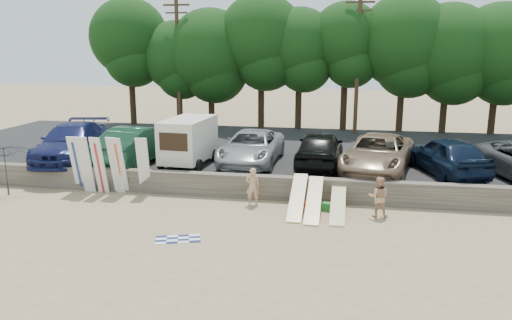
# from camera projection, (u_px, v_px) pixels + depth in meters

# --- Properties ---
(ground) EXTENTS (120.00, 120.00, 0.00)m
(ground) POSITION_uv_depth(u_px,v_px,m) (301.00, 225.00, 17.99)
(ground) COLOR tan
(ground) RESTS_ON ground
(seawall) EXTENTS (44.00, 0.50, 1.00)m
(seawall) POSITION_uv_depth(u_px,v_px,m) (308.00, 189.00, 20.75)
(seawall) COLOR #6B6356
(seawall) RESTS_ON ground
(parking_lot) EXTENTS (44.00, 14.50, 0.70)m
(parking_lot) POSITION_uv_depth(u_px,v_px,m) (319.00, 155.00, 27.98)
(parking_lot) COLOR #282828
(parking_lot) RESTS_ON ground
(treeline) EXTENTS (33.20, 6.16, 9.18)m
(treeline) POSITION_uv_depth(u_px,v_px,m) (326.00, 46.00, 33.44)
(treeline) COLOR #382616
(treeline) RESTS_ON parking_lot
(utility_poles) EXTENTS (25.80, 0.26, 9.00)m
(utility_poles) POSITION_uv_depth(u_px,v_px,m) (358.00, 61.00, 31.77)
(utility_poles) COLOR #473321
(utility_poles) RESTS_ON parking_lot
(box_trailer) EXTENTS (2.23, 3.69, 2.27)m
(box_trailer) POSITION_uv_depth(u_px,v_px,m) (188.00, 139.00, 23.86)
(box_trailer) COLOR silver
(box_trailer) RESTS_ON parking_lot
(car_0) EXTENTS (3.69, 6.62, 1.81)m
(car_0) POSITION_uv_depth(u_px,v_px,m) (72.00, 142.00, 25.04)
(car_0) COLOR #161C4D
(car_0) RESTS_ON parking_lot
(car_1) EXTENTS (2.54, 5.64, 1.80)m
(car_1) POSITION_uv_depth(u_px,v_px,m) (138.00, 144.00, 24.67)
(car_1) COLOR #163D28
(car_1) RESTS_ON parking_lot
(car_2) EXTENTS (2.72, 5.72, 1.58)m
(car_2) POSITION_uv_depth(u_px,v_px,m) (251.00, 147.00, 24.41)
(car_2) COLOR #A1A0A5
(car_2) RESTS_ON parking_lot
(car_3) EXTENTS (2.22, 5.18, 1.74)m
(car_3) POSITION_uv_depth(u_px,v_px,m) (320.00, 149.00, 23.67)
(car_3) COLOR black
(car_3) RESTS_ON parking_lot
(car_4) EXTENTS (3.92, 6.41, 1.66)m
(car_4) POSITION_uv_depth(u_px,v_px,m) (378.00, 153.00, 22.80)
(car_4) COLOR #8A7057
(car_4) RESTS_ON parking_lot
(car_5) EXTENTS (3.43, 5.41, 1.72)m
(car_5) POSITION_uv_depth(u_px,v_px,m) (447.00, 155.00, 22.27)
(car_5) COLOR black
(car_5) RESTS_ON parking_lot
(surfboard_upright_0) EXTENTS (0.55, 0.72, 2.54)m
(surfboard_upright_0) POSITION_uv_depth(u_px,v_px,m) (77.00, 164.00, 21.94)
(surfboard_upright_0) COLOR white
(surfboard_upright_0) RESTS_ON ground
(surfboard_upright_1) EXTENTS (0.53, 0.62, 2.56)m
(surfboard_upright_1) POSITION_uv_depth(u_px,v_px,m) (86.00, 165.00, 21.70)
(surfboard_upright_1) COLOR white
(surfboard_upright_1) RESTS_ON ground
(surfboard_upright_2) EXTENTS (0.53, 0.61, 2.56)m
(surfboard_upright_2) POSITION_uv_depth(u_px,v_px,m) (99.00, 166.00, 21.56)
(surfboard_upright_2) COLOR white
(surfboard_upright_2) RESTS_ON ground
(surfboard_upright_3) EXTENTS (0.57, 0.63, 2.56)m
(surfboard_upright_3) POSITION_uv_depth(u_px,v_px,m) (115.00, 165.00, 21.57)
(surfboard_upright_3) COLOR white
(surfboard_upright_3) RESTS_ON ground
(surfboard_upright_4) EXTENTS (0.52, 0.67, 2.54)m
(surfboard_upright_4) POSITION_uv_depth(u_px,v_px,m) (119.00, 166.00, 21.55)
(surfboard_upright_4) COLOR white
(surfboard_upright_4) RESTS_ON ground
(surfboard_upright_5) EXTENTS (0.60, 0.68, 2.55)m
(surfboard_upright_5) POSITION_uv_depth(u_px,v_px,m) (143.00, 166.00, 21.48)
(surfboard_upright_5) COLOR white
(surfboard_upright_5) RESTS_ON ground
(surfboard_low_0) EXTENTS (0.56, 2.81, 1.17)m
(surfboard_low_0) POSITION_uv_depth(u_px,v_px,m) (297.00, 197.00, 19.40)
(surfboard_low_0) COLOR #F2E098
(surfboard_low_0) RESTS_ON ground
(surfboard_low_1) EXTENTS (0.56, 2.83, 1.14)m
(surfboard_low_1) POSITION_uv_depth(u_px,v_px,m) (314.00, 200.00, 19.13)
(surfboard_low_1) COLOR #F2E098
(surfboard_low_1) RESTS_ON ground
(surfboard_low_2) EXTENTS (0.56, 2.91, 0.85)m
(surfboard_low_2) POSITION_uv_depth(u_px,v_px,m) (338.00, 204.00, 19.12)
(surfboard_low_2) COLOR #F2E098
(surfboard_low_2) RESTS_ON ground
(beachgoer_a) EXTENTS (0.65, 0.51, 1.56)m
(beachgoer_a) POSITION_uv_depth(u_px,v_px,m) (253.00, 186.00, 20.17)
(beachgoer_a) COLOR tan
(beachgoer_a) RESTS_ON ground
(beachgoer_b) EXTENTS (0.78, 0.62, 1.56)m
(beachgoer_b) POSITION_uv_depth(u_px,v_px,m) (378.00, 197.00, 18.76)
(beachgoer_b) COLOR tan
(beachgoer_b) RESTS_ON ground
(cooler) EXTENTS (0.45, 0.39, 0.32)m
(cooler) POSITION_uv_depth(u_px,v_px,m) (327.00, 207.00, 19.59)
(cooler) COLOR green
(cooler) RESTS_ON ground
(gear_bag) EXTENTS (0.31, 0.26, 0.22)m
(gear_bag) POSITION_uv_depth(u_px,v_px,m) (303.00, 204.00, 20.10)
(gear_bag) COLOR #E3571A
(gear_bag) RESTS_ON ground
(beach_towel) EXTENTS (1.89, 1.89, 0.00)m
(beach_towel) POSITION_uv_depth(u_px,v_px,m) (178.00, 239.00, 16.70)
(beach_towel) COLOR white
(beach_towel) RESTS_ON ground
(beach_umbrella) EXTENTS (2.91, 2.94, 2.23)m
(beach_umbrella) POSITION_uv_depth(u_px,v_px,m) (7.00, 170.00, 21.49)
(beach_umbrella) COLOR black
(beach_umbrella) RESTS_ON ground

